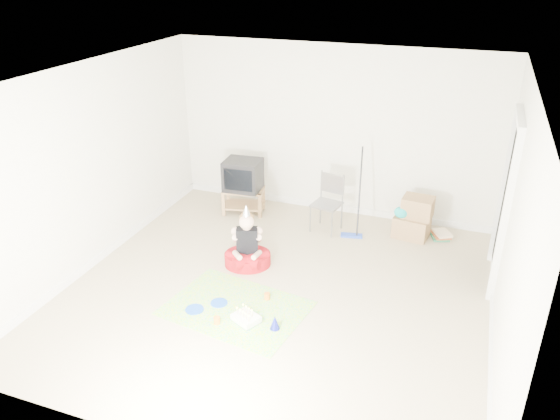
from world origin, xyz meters
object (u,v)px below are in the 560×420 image
(crt_tv, at_px, (243,175))
(folding_chair, at_px, (327,204))
(seated_woman, at_px, (247,252))
(birthday_cake, at_px, (246,319))
(tv_stand, at_px, (244,198))
(cardboard_boxes, at_px, (413,218))

(crt_tv, bearing_deg, folding_chair, -10.79)
(folding_chair, height_order, seated_woman, seated_woman)
(seated_woman, relative_size, birthday_cake, 2.46)
(folding_chair, bearing_deg, crt_tv, 173.39)
(folding_chair, relative_size, birthday_cake, 2.42)
(seated_woman, height_order, birthday_cake, seated_woman)
(folding_chair, xyz_separation_m, seated_woman, (-0.71, -1.31, -0.23))
(tv_stand, relative_size, cardboard_boxes, 1.14)
(seated_woman, bearing_deg, birthday_cake, -67.84)
(crt_tv, relative_size, cardboard_boxes, 0.89)
(birthday_cake, bearing_deg, folding_chair, 84.52)
(tv_stand, bearing_deg, cardboard_boxes, 1.59)
(tv_stand, relative_size, birthday_cake, 1.98)
(tv_stand, relative_size, crt_tv, 1.28)
(cardboard_boxes, bearing_deg, folding_chair, -169.23)
(tv_stand, xyz_separation_m, cardboard_boxes, (2.63, 0.07, 0.06))
(tv_stand, bearing_deg, crt_tv, -116.57)
(birthday_cake, bearing_deg, seated_woman, 112.16)
(crt_tv, relative_size, birthday_cake, 1.55)
(tv_stand, height_order, crt_tv, crt_tv)
(tv_stand, distance_m, birthday_cake, 2.88)
(folding_chair, distance_m, birthday_cake, 2.50)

